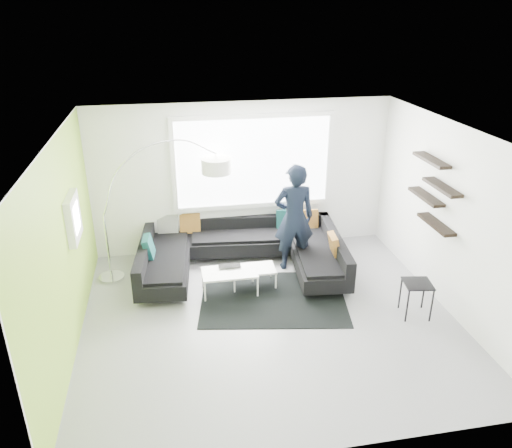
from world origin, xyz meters
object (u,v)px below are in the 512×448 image
Objects in this scene: side_table at (416,299)px; laptop at (230,268)px; coffee_table at (242,278)px; arc_lamp at (104,216)px; person at (294,218)px; sectional_sofa at (242,255)px.

side_table is 2.93m from laptop.
side_table is at bearing -23.03° from laptop.
arc_lamp is at bearing 161.57° from coffee_table.
arc_lamp reaches higher than side_table.
arc_lamp is 1.22× the size of person.
side_table is at bearing -26.42° from coffee_table.
laptop is (-1.20, -0.55, -0.57)m from person.
arc_lamp is (-2.15, 0.73, 0.99)m from coffee_table.
arc_lamp is 2.23m from laptop.
arc_lamp reaches higher than sectional_sofa.
arc_lamp is at bearing -178.53° from sectional_sofa.
coffee_table is at bearing 153.36° from side_table.
coffee_table is at bearing -22.66° from arc_lamp.
arc_lamp is 6.31× the size of laptop.
person is at bearing 29.62° from coffee_table.
sectional_sofa reaches higher than coffee_table.
side_table is (2.46, -1.23, 0.09)m from coffee_table.
coffee_table is 3.08× the size of laptop.
side_table is (4.61, -1.96, -0.90)m from arc_lamp.
laptop is at bearing 154.56° from side_table.
arc_lamp is (-2.25, 0.16, 0.85)m from sectional_sofa.
sectional_sofa is 0.59m from coffee_table.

